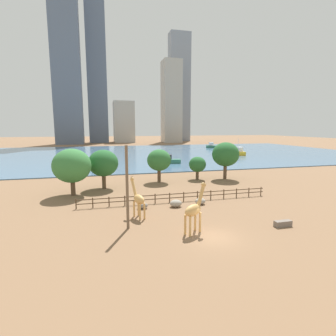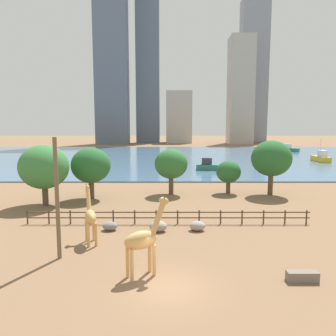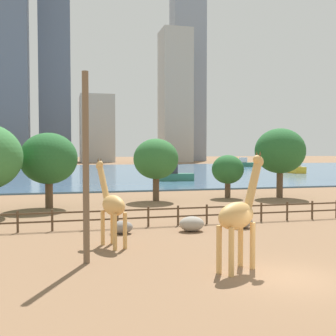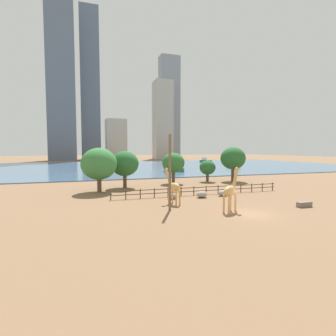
# 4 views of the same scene
# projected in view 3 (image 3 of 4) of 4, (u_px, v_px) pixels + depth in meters

# --- Properties ---
(ground_plane) EXTENTS (400.00, 400.00, 0.00)m
(ground_plane) POSITION_uv_depth(u_px,v_px,m) (100.00, 172.00, 93.55)
(ground_plane) COLOR brown
(harbor_water) EXTENTS (180.00, 86.00, 0.20)m
(harbor_water) POSITION_uv_depth(u_px,v_px,m) (102.00, 172.00, 90.65)
(harbor_water) COLOR #476B8C
(harbor_water) RESTS_ON ground
(giraffe_tall) EXTENTS (1.54, 3.03, 4.50)m
(giraffe_tall) POSITION_uv_depth(u_px,v_px,m) (112.00, 205.00, 21.41)
(giraffe_tall) COLOR tan
(giraffe_tall) RESTS_ON ground
(giraffe_companion) EXTENTS (2.93, 2.11, 4.88)m
(giraffe_companion) POSITION_uv_depth(u_px,v_px,m) (239.00, 215.00, 17.10)
(giraffe_companion) COLOR tan
(giraffe_companion) RESTS_ON ground
(utility_pole) EXTENTS (0.28, 0.28, 8.28)m
(utility_pole) POSITION_uv_depth(u_px,v_px,m) (86.00, 168.00, 18.09)
(utility_pole) COLOR brown
(utility_pole) RESTS_ON ground
(boulder_near_fence) EXTENTS (1.38, 1.11, 0.83)m
(boulder_near_fence) POSITION_uv_depth(u_px,v_px,m) (242.00, 221.00, 26.47)
(boulder_near_fence) COLOR gray
(boulder_near_fence) RESTS_ON ground
(boulder_by_pole) EXTENTS (1.29, 1.01, 0.76)m
(boulder_by_pole) POSITION_uv_depth(u_px,v_px,m) (122.00, 227.00, 24.67)
(boulder_by_pole) COLOR gray
(boulder_by_pole) RESTS_ON ground
(boulder_small) EXTENTS (1.52, 1.21, 0.91)m
(boulder_small) POSITION_uv_depth(u_px,v_px,m) (192.00, 224.00, 25.40)
(boulder_small) COLOR gray
(boulder_small) RESTS_ON ground
(enclosure_fence) EXTENTS (26.12, 0.14, 1.30)m
(enclosure_fence) POSITION_uv_depth(u_px,v_px,m) (194.00, 213.00, 27.68)
(enclosure_fence) COLOR #4C3826
(enclosure_fence) RESTS_ON ground
(tree_left_large) EXTENTS (3.27, 3.27, 4.39)m
(tree_left_large) POSITION_uv_depth(u_px,v_px,m) (228.00, 170.00, 42.96)
(tree_left_large) COLOR brown
(tree_left_large) RESTS_ON ground
(tree_center_broad) EXTENTS (4.81, 4.81, 6.37)m
(tree_center_broad) POSITION_uv_depth(u_px,v_px,m) (49.00, 159.00, 35.36)
(tree_center_broad) COLOR brown
(tree_center_broad) RESTS_ON ground
(tree_left_small) EXTENTS (4.34, 4.34, 6.00)m
(tree_left_small) POSITION_uv_depth(u_px,v_px,m) (156.00, 159.00, 40.46)
(tree_left_small) COLOR brown
(tree_left_small) RESTS_ON ground
(tree_right_small) EXTENTS (5.14, 5.14, 7.13)m
(tree_right_small) POSITION_uv_depth(u_px,v_px,m) (280.00, 151.00, 43.21)
(tree_right_small) COLOR brown
(tree_right_small) RESTS_ON ground
(boat_ferry) EXTENTS (2.36, 6.47, 5.82)m
(boat_ferry) POSITION_uv_depth(u_px,v_px,m) (293.00, 168.00, 86.33)
(boat_ferry) COLOR gold
(boat_ferry) RESTS_ON harbor_water
(boat_sailboat) EXTENTS (6.08, 5.05, 2.59)m
(boat_sailboat) POSITION_uv_depth(u_px,v_px,m) (245.00, 163.00, 118.30)
(boat_sailboat) COLOR #337259
(boat_sailboat) RESTS_ON harbor_water
(boat_tug) EXTENTS (5.77, 2.80, 2.43)m
(boat_tug) POSITION_uv_depth(u_px,v_px,m) (174.00, 175.00, 64.21)
(boat_tug) COLOR #337259
(boat_tug) RESTS_ON harbor_water
(skyline_tower_needle) EXTENTS (14.41, 9.19, 74.77)m
(skyline_tower_needle) POSITION_uv_depth(u_px,v_px,m) (188.00, 76.00, 185.01)
(skyline_tower_needle) COLOR gray
(skyline_tower_needle) RESTS_ON ground
(skyline_block_central) EXTENTS (11.59, 12.36, 52.15)m
(skyline_block_central) POSITION_uv_depth(u_px,v_px,m) (175.00, 97.00, 167.14)
(skyline_block_central) COLOR #ADA89E
(skyline_block_central) RESTS_ON ground
(skyline_tower_glass) EXTENTS (13.20, 15.76, 26.67)m
(skyline_tower_glass) POSITION_uv_depth(u_px,v_px,m) (97.00, 129.00, 170.12)
(skyline_tower_glass) COLOR #B7B2A8
(skyline_tower_glass) RESTS_ON ground
(skyline_block_left) EXTENTS (15.53, 10.10, 94.84)m
(skyline_block_left) POSITION_uv_depth(u_px,v_px,m) (5.00, 29.00, 147.36)
(skyline_block_left) COLOR slate
(skyline_block_left) RESTS_ON ground
(skyline_block_right) EXTENTS (11.94, 8.73, 97.05)m
(skyline_block_right) POSITION_uv_depth(u_px,v_px,m) (54.00, 38.00, 163.67)
(skyline_block_right) COLOR slate
(skyline_block_right) RESTS_ON ground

